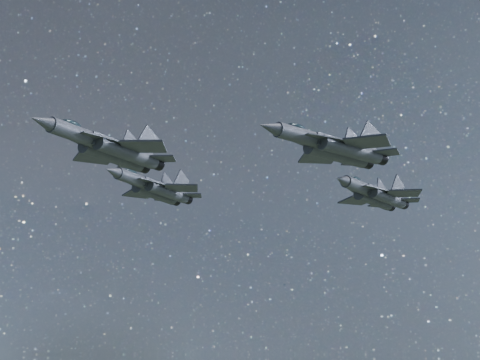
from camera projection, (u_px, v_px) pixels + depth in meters
jet_lead at (111, 148)px, 72.35m from camera, size 18.76×12.57×4.75m
jet_left at (155, 188)px, 92.57m from camera, size 18.06×11.91×4.62m
jet_right at (334, 147)px, 74.52m from camera, size 18.75×13.40×4.79m
jet_slot at (376, 195)px, 87.69m from camera, size 17.60×12.02×4.42m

